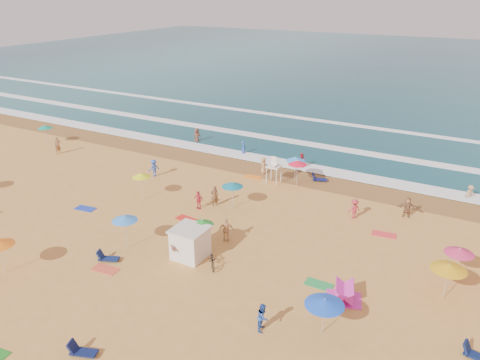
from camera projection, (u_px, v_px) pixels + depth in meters
The scene contains 12 objects.
ground at pixel (182, 220), 35.94m from camera, with size 220.00×220.00×0.00m, color gold.
ocean at pixel (403, 67), 103.72m from camera, with size 220.00×140.00×0.18m, color #0C4756.
wet_sand at pixel (256, 168), 46.02m from camera, with size 220.00×220.00×0.00m, color olive.
surf_foam at pixel (292, 143), 53.10m from camera, with size 200.00×18.70×0.05m.
cabana at pixel (190, 244), 30.67m from camera, with size 2.00×2.00×2.00m, color white.
cabana_roof at pixel (190, 229), 30.26m from camera, with size 2.20×2.20×0.12m, color silver.
bicycle at pixel (213, 260), 29.78m from camera, with size 0.61×1.75×0.92m, color black.
lifeguard_stand at pixel (274, 172), 42.41m from camera, with size 1.20×1.20×2.10m, color white, non-canonical shape.
beach_umbrellas at pixel (247, 210), 32.71m from camera, with size 50.34×27.63×0.74m.
loungers at pixel (202, 272), 29.10m from camera, with size 55.19×27.88×0.34m.
towels at pixel (176, 252), 31.62m from camera, with size 41.03×27.47×0.03m.
beachgoers at pixel (219, 190), 39.19m from camera, with size 46.73×26.10×2.13m.
Camera 1 is at (19.46, -25.79, 16.65)m, focal length 35.00 mm.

